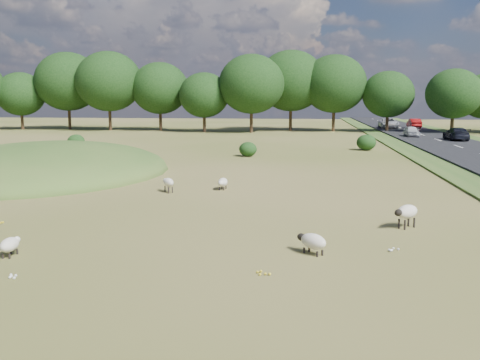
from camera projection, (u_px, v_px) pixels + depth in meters
name	position (u px, v px, depth m)	size (l,w,h in m)	color
ground	(238.00, 161.00, 42.09)	(160.00, 160.00, 0.00)	#47581B
mound	(45.00, 173.00, 35.60)	(16.00, 20.00, 4.00)	#33561E
road	(464.00, 150.00, 49.61)	(8.00, 150.00, 0.25)	black
treeline	(260.00, 85.00, 75.96)	(96.28, 14.66, 11.70)	black
shrubs	(238.00, 144.00, 49.59)	(29.65, 8.15, 1.48)	black
sheep_0	(407.00, 212.00, 20.50)	(1.18, 1.17, 0.92)	beige
sheep_1	(168.00, 182.00, 28.20)	(0.89, 1.06, 0.77)	beige
sheep_2	(223.00, 182.00, 29.06)	(0.57, 1.13, 0.64)	beige
sheep_3	(313.00, 241.00, 17.16)	(1.11, 1.08, 0.68)	beige
sheep_4	(10.00, 244.00, 16.94)	(0.49, 1.05, 0.61)	beige
car_0	(414.00, 123.00, 81.23)	(1.51, 4.34, 1.43)	maroon
car_1	(456.00, 134.00, 58.91)	(1.96, 4.82, 1.40)	black
car_3	(389.00, 123.00, 81.53)	(2.54, 5.52, 1.53)	silver
car_4	(412.00, 131.00, 64.38)	(1.47, 3.66, 1.25)	silver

